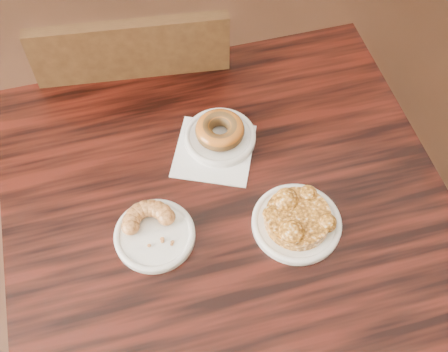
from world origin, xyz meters
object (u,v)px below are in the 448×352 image
object	(u,v)px
cafe_table	(229,284)
cruller_fragment	(154,230)
chair_far	(145,96)
apple_fritter	(298,217)
glazed_donut	(220,130)

from	to	relation	value
cafe_table	cruller_fragment	distance (m)	0.43
cafe_table	cruller_fragment	world-z (taller)	cruller_fragment
chair_far	apple_fritter	xyz separation A→B (m)	(0.18, -0.67, 0.33)
cafe_table	chair_far	xyz separation A→B (m)	(-0.07, 0.60, 0.08)
glazed_donut	apple_fritter	distance (m)	0.25
glazed_donut	chair_far	bearing A→B (deg)	102.98
chair_far	apple_fritter	world-z (taller)	chair_far
chair_far	apple_fritter	bearing A→B (deg)	114.25
cruller_fragment	cafe_table	bearing A→B (deg)	4.89
cruller_fragment	apple_fritter	bearing A→B (deg)	-11.62
apple_fritter	cruller_fragment	xyz separation A→B (m)	(-0.27, 0.05, -0.00)
cafe_table	cruller_fragment	size ratio (longest dim) A/B	7.55
cruller_fragment	glazed_donut	bearing A→B (deg)	44.73
chair_far	cruller_fragment	size ratio (longest dim) A/B	7.81
cafe_table	glazed_donut	xyz separation A→B (m)	(0.03, 0.17, 0.41)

